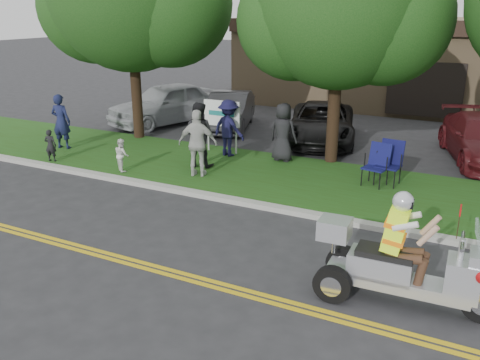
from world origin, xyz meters
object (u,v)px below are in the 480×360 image
at_px(parked_car_left, 229,111).
at_px(parked_car_far_left, 166,103).
at_px(parked_car_mid, 321,123).
at_px(spectator_adult_right, 198,143).
at_px(spectator_adult_left, 61,121).
at_px(trike_scooter, 399,266).
at_px(spectator_adult_mid, 198,135).
at_px(lawn_chair_a, 378,162).
at_px(lawn_chair_b, 390,160).

bearing_deg(parked_car_left, parked_car_far_left, 168.31).
bearing_deg(parked_car_mid, spectator_adult_right, -122.89).
bearing_deg(parked_car_far_left, parked_car_left, 25.73).
distance_m(spectator_adult_left, parked_car_left, 6.26).
bearing_deg(parked_car_left, spectator_adult_right, -88.30).
relative_size(trike_scooter, spectator_adult_mid, 1.55).
bearing_deg(spectator_adult_left, parked_car_left, -133.54).
height_order(spectator_adult_mid, parked_car_left, spectator_adult_mid).
relative_size(lawn_chair_a, parked_car_left, 0.25).
bearing_deg(parked_car_left, spectator_adult_left, -140.76).
bearing_deg(spectator_adult_mid, parked_car_far_left, -55.10).
bearing_deg(parked_car_far_left, lawn_chair_b, -2.29).
xyz_separation_m(trike_scooter, spectator_adult_left, (-11.48, 4.33, 0.33)).
bearing_deg(parked_car_mid, spectator_adult_mid, -130.28).
distance_m(trike_scooter, parked_car_left, 12.61).
bearing_deg(lawn_chair_b, spectator_adult_left, -166.89).
bearing_deg(parked_car_mid, lawn_chair_b, -66.71).
height_order(parked_car_far_left, parked_car_mid, parked_car_far_left).
distance_m(trike_scooter, lawn_chair_b, 5.72).
bearing_deg(lawn_chair_a, lawn_chair_b, 53.56).
bearing_deg(parked_car_far_left, parked_car_mid, 19.50).
bearing_deg(lawn_chair_b, spectator_adult_right, -153.99).
bearing_deg(lawn_chair_a, parked_car_left, 159.09).
bearing_deg(lawn_chair_b, spectator_adult_mid, -163.66).
height_order(spectator_adult_left, spectator_adult_right, spectator_adult_right).
bearing_deg(lawn_chair_a, spectator_adult_right, -149.80).
distance_m(parked_car_far_left, parked_car_mid, 6.49).
distance_m(trike_scooter, spectator_adult_left, 12.27).
bearing_deg(trike_scooter, spectator_adult_right, 145.00).
bearing_deg(spectator_adult_right, lawn_chair_a, -177.78).
bearing_deg(parked_car_left, spectator_adult_mid, -90.06).
bearing_deg(parked_car_far_left, spectator_adult_left, -78.47).
xyz_separation_m(trike_scooter, parked_car_far_left, (-10.84, 9.30, 0.16)).
bearing_deg(trike_scooter, spectator_adult_mid, 142.05).
height_order(lawn_chair_a, spectator_adult_right, spectator_adult_right).
height_order(lawn_chair_b, spectator_adult_right, spectator_adult_right).
xyz_separation_m(trike_scooter, lawn_chair_a, (-1.51, 5.35, 0.05)).
bearing_deg(parked_car_far_left, spectator_adult_mid, -28.01).
distance_m(spectator_adult_right, parked_car_mid, 5.77).
relative_size(spectator_adult_left, parked_car_mid, 0.37).
bearing_deg(lawn_chair_b, parked_car_left, 155.76).
relative_size(parked_car_far_left, parked_car_left, 1.14).
xyz_separation_m(trike_scooter, parked_car_mid, (-4.35, 9.37, 0.01)).
bearing_deg(trike_scooter, parked_car_far_left, 137.04).
height_order(spectator_adult_right, parked_car_far_left, spectator_adult_right).
xyz_separation_m(lawn_chair_b, parked_car_left, (-6.89, 4.04, -0.05)).
relative_size(lawn_chair_a, lawn_chair_b, 0.95).
distance_m(trike_scooter, parked_car_far_left, 14.28).
bearing_deg(lawn_chair_a, trike_scooter, -62.30).
xyz_separation_m(lawn_chair_a, parked_car_left, (-6.63, 4.27, -0.01)).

